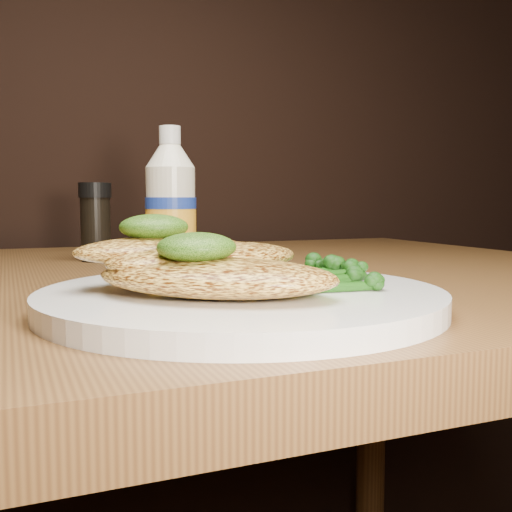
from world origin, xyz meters
name	(u,v)px	position (x,y,z in m)	size (l,w,h in m)	color
plate	(241,299)	(0.04, 0.81, 0.76)	(0.29, 0.29, 0.02)	white
chicken_front	(216,277)	(0.01, 0.78, 0.78)	(0.17, 0.09, 0.03)	#F6C04E
chicken_mid	(207,259)	(0.02, 0.83, 0.79)	(0.16, 0.08, 0.02)	#F6C04E
chicken_back	(163,250)	(-0.01, 0.85, 0.79)	(0.14, 0.07, 0.02)	#F6C04E
pesto_front	(197,247)	(0.00, 0.79, 0.80)	(0.05, 0.05, 0.02)	black
pesto_back	(154,227)	(-0.01, 0.85, 0.81)	(0.05, 0.05, 0.02)	black
broccolini_bundle	(284,270)	(0.08, 0.82, 0.78)	(0.15, 0.11, 0.02)	#194B10
mayo_bottle	(171,199)	(0.06, 1.08, 0.83)	(0.06, 0.06, 0.16)	beige
pepper_grinder	(96,222)	(-0.01, 1.20, 0.80)	(0.04, 0.04, 0.10)	black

